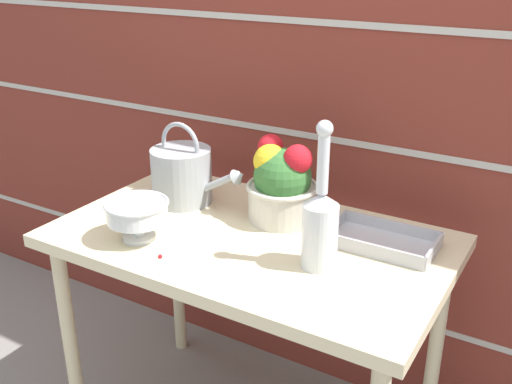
% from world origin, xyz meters
% --- Properties ---
extents(brick_wall, '(3.60, 0.08, 2.20)m').
position_xyz_m(brick_wall, '(0.00, 0.45, 1.10)').
color(brick_wall, maroon).
rests_on(brick_wall, ground_plane).
extents(patio_table, '(1.10, 0.66, 0.74)m').
position_xyz_m(patio_table, '(0.00, 0.00, 0.66)').
color(patio_table, beige).
rests_on(patio_table, ground_plane).
extents(watering_can, '(0.33, 0.19, 0.26)m').
position_xyz_m(watering_can, '(-0.31, 0.10, 0.83)').
color(watering_can, '#9EA3A8').
rests_on(watering_can, patio_table).
extents(crystal_pedestal_bowl, '(0.18, 0.18, 0.11)m').
position_xyz_m(crystal_pedestal_bowl, '(-0.25, -0.18, 0.82)').
color(crystal_pedestal_bowl, silver).
rests_on(crystal_pedestal_bowl, patio_table).
extents(flower_planter, '(0.21, 0.21, 0.25)m').
position_xyz_m(flower_planter, '(0.02, 0.14, 0.85)').
color(flower_planter, beige).
rests_on(flower_planter, patio_table).
extents(glass_decanter, '(0.09, 0.09, 0.38)m').
position_xyz_m(glass_decanter, '(0.24, -0.06, 0.86)').
color(glass_decanter, silver).
rests_on(glass_decanter, patio_table).
extents(wire_tray, '(0.29, 0.17, 0.04)m').
position_xyz_m(wire_tray, '(0.34, 0.13, 0.75)').
color(wire_tray, '#B7B7BC').
rests_on(wire_tray, patio_table).
extents(fallen_petal, '(0.01, 0.01, 0.01)m').
position_xyz_m(fallen_petal, '(-0.13, -0.23, 0.74)').
color(fallen_petal, red).
rests_on(fallen_petal, patio_table).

